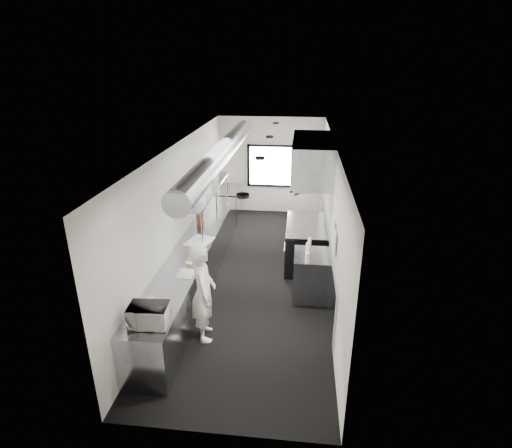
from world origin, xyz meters
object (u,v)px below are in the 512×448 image
(microwave, at_px, (149,315))
(squeeze_bottle_a, at_px, (307,258))
(line_cook, at_px, (203,293))
(cutting_board, at_px, (199,241))
(plate_stack_d, at_px, (213,172))
(squeeze_bottle_c, at_px, (308,250))
(bottle_station, at_px, (311,276))
(pass_shelf, at_px, (207,191))
(range, at_px, (305,244))
(plate_stack_c, at_px, (207,181))
(deli_tub_b, at_px, (147,302))
(exhaust_hood, at_px, (312,159))
(prep_counter, at_px, (195,265))
(squeeze_bottle_e, at_px, (310,242))
(squeeze_bottle_b, at_px, (307,255))
(deli_tub_a, at_px, (149,301))
(knife_block, at_px, (200,218))
(squeeze_bottle_d, at_px, (307,247))
(far_work_table, at_px, (228,204))
(small_plate, at_px, (190,262))
(plate_stack_b, at_px, (205,186))
(plate_stack_a, at_px, (199,193))

(microwave, relative_size, squeeze_bottle_a, 2.48)
(line_cook, xyz_separation_m, cutting_board, (-0.49, 1.76, 0.08))
(plate_stack_d, distance_m, squeeze_bottle_c, 3.48)
(bottle_station, distance_m, line_cook, 2.28)
(pass_shelf, distance_m, microwave, 4.15)
(bottle_station, relative_size, microwave, 1.81)
(range, xyz_separation_m, plate_stack_c, (-2.25, 0.38, 1.26))
(deli_tub_b, bearing_deg, exhaust_hood, 54.26)
(cutting_board, bearing_deg, prep_counter, -117.35)
(pass_shelf, bearing_deg, line_cook, -79.05)
(line_cook, distance_m, plate_stack_d, 4.08)
(plate_stack_d, height_order, squeeze_bottle_e, plate_stack_d)
(plate_stack_c, relative_size, squeeze_bottle_b, 1.94)
(squeeze_bottle_c, distance_m, squeeze_bottle_e, 0.34)
(deli_tub_a, bearing_deg, range, 55.32)
(bottle_station, xyz_separation_m, squeeze_bottle_a, (-0.09, -0.34, 0.55))
(squeeze_bottle_b, bearing_deg, pass_shelf, 140.19)
(cutting_board, xyz_separation_m, knife_block, (-0.21, 0.96, 0.11))
(range, height_order, plate_stack_c, plate_stack_c)
(squeeze_bottle_d, bearing_deg, squeeze_bottle_c, -87.46)
(deli_tub_b, height_order, squeeze_bottle_d, squeeze_bottle_d)
(prep_counter, xyz_separation_m, far_work_table, (0.00, 3.70, 0.00))
(deli_tub_b, height_order, squeeze_bottle_b, squeeze_bottle_b)
(line_cook, bearing_deg, deli_tub_a, 111.35)
(cutting_board, bearing_deg, bottle_station, -8.71)
(small_plate, bearing_deg, range, 43.22)
(prep_counter, relative_size, small_plate, 35.76)
(prep_counter, distance_m, deli_tub_a, 2.21)
(microwave, bearing_deg, squeeze_bottle_a, 40.24)
(plate_stack_b, distance_m, squeeze_bottle_a, 2.97)
(far_work_table, xyz_separation_m, plate_stack_b, (-0.03, -2.43, 1.28))
(squeeze_bottle_b, bearing_deg, bottle_station, 64.61)
(squeeze_bottle_b, bearing_deg, prep_counter, 170.26)
(deli_tub_a, bearing_deg, plate_stack_a, 88.22)
(far_work_table, xyz_separation_m, deli_tub_a, (-0.13, -5.84, 0.50))
(deli_tub_b, xyz_separation_m, knife_block, (0.02, 3.25, 0.07))
(cutting_board, bearing_deg, microwave, -90.45)
(line_cook, bearing_deg, plate_stack_b, -4.15)
(squeeze_bottle_d, bearing_deg, deli_tub_a, -138.44)
(bottle_station, relative_size, knife_block, 3.82)
(microwave, height_order, squeeze_bottle_d, microwave)
(line_cook, distance_m, squeeze_bottle_c, 2.19)
(exhaust_hood, xyz_separation_m, plate_stack_b, (-2.28, 0.07, -0.66))
(plate_stack_d, bearing_deg, knife_block, -93.47)
(plate_stack_b, bearing_deg, squeeze_bottle_e, -26.30)
(cutting_board, distance_m, plate_stack_d, 2.32)
(line_cook, xyz_separation_m, microwave, (-0.51, -1.00, 0.22))
(knife_block, xyz_separation_m, plate_stack_c, (0.08, 0.47, 0.71))
(range, relative_size, bottle_station, 1.78)
(range, distance_m, line_cook, 3.28)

